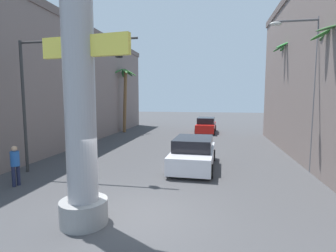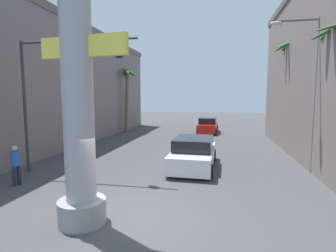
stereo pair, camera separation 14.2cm
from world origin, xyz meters
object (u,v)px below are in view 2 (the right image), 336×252
object	(u,v)px
neon_sign_pole	(77,74)
street_lamp	(309,81)
palm_tree_far_left	(126,91)
pedestrian_curb_left	(16,162)
car_lead	(194,153)
traffic_light_mast	(56,80)
palm_tree_mid_right	(293,80)
car_far	(208,126)

from	to	relation	value
neon_sign_pole	street_lamp	xyz separation A→B (m)	(7.91, 6.76, 0.13)
neon_sign_pole	palm_tree_far_left	world-z (taller)	neon_sign_pole
neon_sign_pole	pedestrian_curb_left	distance (m)	5.96
car_lead	pedestrian_curb_left	xyz separation A→B (m)	(-6.88, -4.17, 0.23)
traffic_light_mast	car_lead	bearing A→B (deg)	19.79
car_lead	street_lamp	bearing A→B (deg)	1.26
palm_tree_far_left	palm_tree_mid_right	world-z (taller)	palm_tree_mid_right
neon_sign_pole	palm_tree_mid_right	xyz separation A→B (m)	(8.58, 12.29, 0.51)
neon_sign_pole	palm_tree_far_left	size ratio (longest dim) A/B	1.48
street_lamp	pedestrian_curb_left	world-z (taller)	street_lamp
street_lamp	car_lead	xyz separation A→B (m)	(-5.35, -0.12, -3.63)
neon_sign_pole	pedestrian_curb_left	world-z (taller)	neon_sign_pole
street_lamp	car_far	distance (m)	14.89
street_lamp	car_lead	bearing A→B (deg)	-178.74
palm_tree_far_left	street_lamp	bearing A→B (deg)	-42.87
palm_tree_far_left	traffic_light_mast	bearing A→B (deg)	-82.17
traffic_light_mast	neon_sign_pole	bearing A→B (deg)	-50.72
street_lamp	car_lead	size ratio (longest dim) A/B	1.52
street_lamp	palm_tree_mid_right	world-z (taller)	palm_tree_mid_right
neon_sign_pole	traffic_light_mast	distance (m)	5.71
car_lead	car_far	world-z (taller)	same
car_lead	car_far	xyz separation A→B (m)	(0.14, 13.59, -0.00)
palm_tree_far_left	pedestrian_curb_left	world-z (taller)	palm_tree_far_left
neon_sign_pole	traffic_light_mast	bearing A→B (deg)	129.28
traffic_light_mast	pedestrian_curb_left	world-z (taller)	traffic_light_mast
traffic_light_mast	car_lead	size ratio (longest dim) A/B	1.30
palm_tree_mid_right	pedestrian_curb_left	world-z (taller)	palm_tree_mid_right
palm_tree_mid_right	traffic_light_mast	bearing A→B (deg)	-147.17
car_lead	palm_tree_mid_right	world-z (taller)	palm_tree_mid_right
street_lamp	pedestrian_curb_left	bearing A→B (deg)	-160.70
palm_tree_mid_right	palm_tree_far_left	bearing A→B (deg)	153.59
car_lead	pedestrian_curb_left	world-z (taller)	pedestrian_curb_left
traffic_light_mast	palm_tree_mid_right	world-z (taller)	palm_tree_mid_right
traffic_light_mast	palm_tree_mid_right	bearing A→B (deg)	32.83
pedestrian_curb_left	neon_sign_pole	bearing A→B (deg)	-29.82
neon_sign_pole	street_lamp	bearing A→B (deg)	40.52
street_lamp	pedestrian_curb_left	size ratio (longest dim) A/B	4.38
palm_tree_far_left	pedestrian_curb_left	distance (m)	17.26
neon_sign_pole	car_lead	size ratio (longest dim) A/B	2.04
street_lamp	palm_tree_mid_right	bearing A→B (deg)	83.08
car_lead	pedestrian_curb_left	size ratio (longest dim) A/B	2.88
pedestrian_curb_left	car_lead	bearing A→B (deg)	31.18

